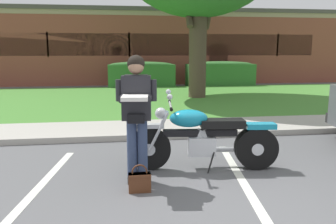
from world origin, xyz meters
The scene contains 12 objects.
ground_plane centered at (0.00, 0.00, 0.00)m, with size 140.00×140.00×0.00m, color #565659.
curb_strip centered at (0.00, 3.13, 0.06)m, with size 60.00×0.20×0.12m, color #ADA89E.
concrete_walk centered at (0.00, 3.98, 0.04)m, with size 60.00×1.50×0.08m, color #ADA89E.
grass_lawn centered at (0.00, 8.80, 0.03)m, with size 60.00×8.13×0.06m, color #478433.
stall_stripe_0 centered at (-2.78, 0.20, 0.00)m, with size 0.12×4.40×0.01m, color silver.
stall_stripe_1 centered at (-0.04, 0.20, 0.00)m, with size 0.12×4.40×0.01m, color silver.
motorcycle centered at (-0.31, 1.24, 0.48)m, with size 2.24×0.82×1.18m.
rider_person centered at (-1.40, 0.87, 1.01)m, with size 0.53×0.61×1.70m.
handbag centered at (-1.39, 0.53, 0.14)m, with size 0.28×0.13×0.36m.
hedge_left centered at (-0.49, 13.01, 0.65)m, with size 3.15×0.90×1.24m.
hedge_center_left centered at (3.40, 13.01, 0.65)m, with size 3.35×0.90×1.24m.
brick_building centered at (-1.01, 19.09, 1.97)m, with size 23.54×9.80×3.93m.
Camera 1 is at (-1.64, -3.63, 1.76)m, focal length 37.10 mm.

